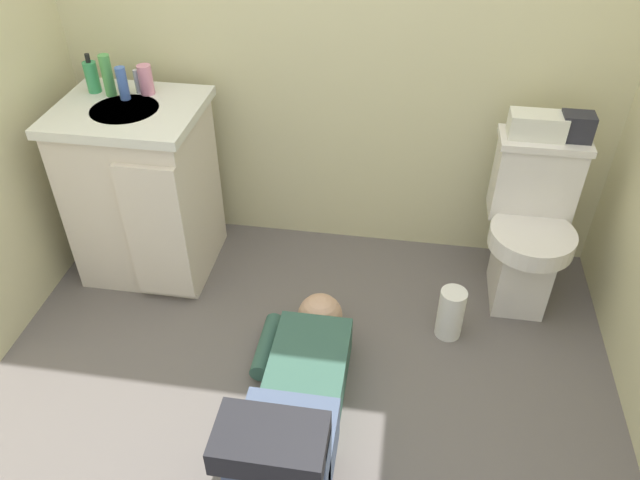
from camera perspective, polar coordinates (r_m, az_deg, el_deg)
ground_plane at (r=2.46m, az=-2.16°, el=-14.63°), size 2.96×3.09×0.04m
toilet at (r=2.76m, az=18.86°, el=1.15°), size 0.36×0.46×0.75m
vanity_cabinet at (r=2.87m, az=-16.11°, el=4.54°), size 0.60×0.53×0.82m
faucet at (r=2.78m, az=-16.67°, el=13.98°), size 0.02×0.02×0.10m
person_plumber at (r=2.20m, az=-2.26°, el=-14.87°), size 0.39×1.06×0.52m
tissue_box at (r=2.61m, az=19.59°, el=10.05°), size 0.22×0.11×0.10m
toiletry_bag at (r=2.64m, az=22.82°, el=9.71°), size 0.12×0.09×0.11m
soap_dispenser at (r=2.84m, az=-20.49°, el=14.09°), size 0.06×0.06×0.17m
bottle_green at (r=2.78m, az=-19.20°, el=14.29°), size 0.05×0.05×0.17m
bottle_blue at (r=2.73m, az=-17.92°, el=13.72°), size 0.04×0.04×0.14m
bottle_pink at (r=2.76m, az=-15.93°, el=14.18°), size 0.06×0.06×0.12m
paper_towel_roll at (r=2.63m, az=12.08°, el=-6.69°), size 0.11×0.11×0.24m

